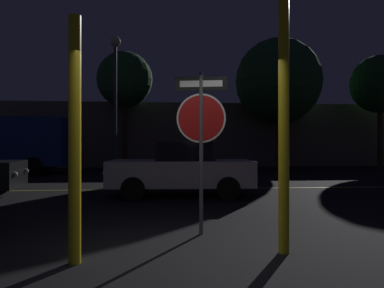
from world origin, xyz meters
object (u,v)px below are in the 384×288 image
at_px(yellow_pole_left, 75,139).
at_px(yellow_pole_right, 284,121).
at_px(street_lamp, 115,76).
at_px(tree_2, 278,81).
at_px(tree_1, 125,80).
at_px(stop_sign, 201,121).
at_px(passing_car_2, 182,169).
at_px(tree_0, 380,85).

xyz_separation_m(yellow_pole_left, yellow_pole_right, (2.60, 0.19, 0.24)).
xyz_separation_m(street_lamp, tree_2, (9.44, 3.70, 0.51)).
bearing_deg(yellow_pole_right, tree_1, 101.34).
xyz_separation_m(stop_sign, passing_car_2, (-0.02, 4.41, -1.03)).
height_order(stop_sign, tree_0, tree_0).
bearing_deg(tree_1, yellow_pole_left, -86.79).
height_order(passing_car_2, street_lamp, street_lamp).
xyz_separation_m(stop_sign, tree_0, (12.99, 16.08, 3.37)).
bearing_deg(passing_car_2, tree_1, 15.91).
distance_m(tree_1, tree_2, 9.36).
xyz_separation_m(passing_car_2, tree_2, (6.70, 12.09, 4.57)).
relative_size(stop_sign, yellow_pole_right, 0.74).
distance_m(yellow_pole_right, street_lamp, 14.73).
bearing_deg(tree_2, tree_1, 177.40).
bearing_deg(tree_1, stop_sign, -81.03).
bearing_deg(street_lamp, yellow_pole_left, -85.47).
height_order(yellow_pole_left, tree_2, tree_2).
bearing_deg(tree_2, street_lamp, -158.62).
xyz_separation_m(stop_sign, yellow_pole_left, (-1.65, -1.30, -0.30)).
height_order(street_lamp, tree_2, tree_2).
bearing_deg(tree_0, passing_car_2, -138.11).
xyz_separation_m(passing_car_2, tree_1, (-2.65, 12.52, 4.57)).
xyz_separation_m(yellow_pole_right, tree_2, (5.73, 17.62, 3.60)).
height_order(passing_car_2, tree_2, tree_2).
bearing_deg(tree_1, street_lamp, -91.33).
bearing_deg(stop_sign, passing_car_2, 101.12).
relative_size(yellow_pole_right, tree_1, 0.49).
height_order(yellow_pole_left, tree_1, tree_1).
distance_m(passing_car_2, tree_1, 13.59).
xyz_separation_m(tree_1, tree_2, (9.35, -0.42, -0.01)).
height_order(yellow_pole_left, street_lamp, street_lamp).
xyz_separation_m(stop_sign, street_lamp, (-2.77, 12.81, 3.03)).
distance_m(stop_sign, passing_car_2, 4.53).
distance_m(yellow_pole_left, tree_0, 23.01).
bearing_deg(stop_sign, tree_2, 78.81).
bearing_deg(stop_sign, street_lamp, 113.03).
bearing_deg(yellow_pole_right, passing_car_2, 99.95).
xyz_separation_m(yellow_pole_left, street_lamp, (-1.12, 14.10, 3.34)).
xyz_separation_m(yellow_pole_left, tree_2, (8.33, 17.80, 3.84)).
bearing_deg(yellow_pole_left, stop_sign, 38.12).
xyz_separation_m(tree_0, tree_1, (-15.66, 0.85, 0.18)).
bearing_deg(yellow_pole_left, passing_car_2, 74.08).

